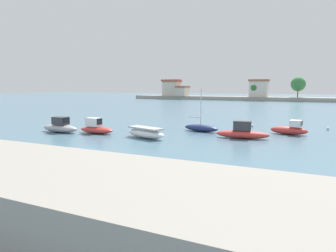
% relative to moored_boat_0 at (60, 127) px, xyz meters
% --- Properties ---
extents(ground_plane, '(400.00, 400.00, 0.00)m').
position_rel_moored_boat_0_xyz_m(ground_plane, '(9.60, -8.02, -0.61)').
color(ground_plane, slate).
extents(moored_boat_0, '(5.00, 1.88, 1.76)m').
position_rel_moored_boat_0_xyz_m(moored_boat_0, '(0.00, 0.00, 0.00)').
color(moored_boat_0, '#9E9EA3').
rests_on(moored_boat_0, ground).
extents(moored_boat_1, '(4.32, 1.71, 1.73)m').
position_rel_moored_boat_0_xyz_m(moored_boat_1, '(4.23, 1.09, -0.02)').
color(moored_boat_1, '#C63833').
rests_on(moored_boat_1, ground).
extents(moored_boat_2, '(5.24, 3.00, 1.10)m').
position_rel_moored_boat_0_xyz_m(moored_boat_2, '(10.78, 0.79, -0.08)').
color(moored_boat_2, white).
rests_on(moored_boat_2, ground).
extents(moored_boat_3, '(4.63, 2.25, 4.96)m').
position_rel_moored_boat_0_xyz_m(moored_boat_3, '(14.28, 7.56, -0.19)').
color(moored_boat_3, navy).
rests_on(moored_boat_3, ground).
extents(moored_boat_4, '(5.45, 2.11, 1.77)m').
position_rel_moored_boat_0_xyz_m(moored_boat_4, '(19.68, 4.83, -0.04)').
color(moored_boat_4, '#C63833').
rests_on(moored_boat_4, ground).
extents(moored_boat_5, '(4.08, 1.93, 1.60)m').
position_rel_moored_boat_0_xyz_m(moored_boat_5, '(23.79, 9.60, -0.04)').
color(moored_boat_5, '#C63833').
rests_on(moored_boat_5, ground).
extents(mooring_buoy_0, '(0.37, 0.37, 0.37)m').
position_rel_moored_boat_0_xyz_m(mooring_buoy_0, '(18.88, 14.33, -0.43)').
color(mooring_buoy_0, white).
rests_on(mooring_buoy_0, ground).
extents(mooring_buoy_2, '(0.38, 0.38, 0.38)m').
position_rel_moored_boat_0_xyz_m(mooring_buoy_2, '(27.61, 15.31, -0.42)').
color(mooring_buoy_2, white).
rests_on(mooring_buoy_2, ground).
extents(distant_shoreline, '(105.82, 7.44, 8.38)m').
position_rel_moored_boat_0_xyz_m(distant_shoreline, '(5.38, 90.05, 1.97)').
color(distant_shoreline, '#9E998C').
rests_on(distant_shoreline, ground).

